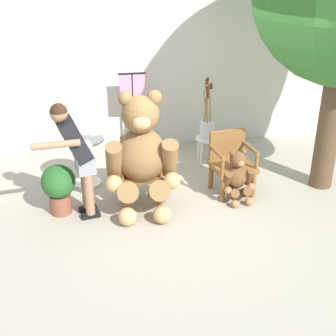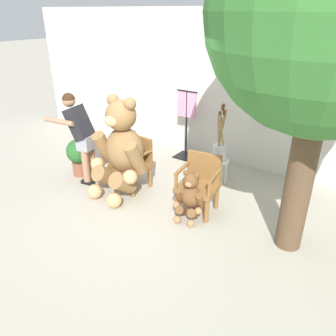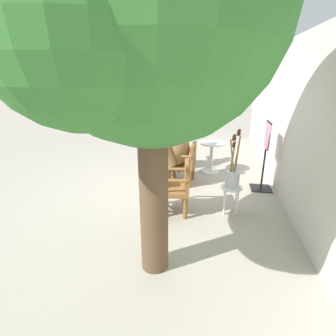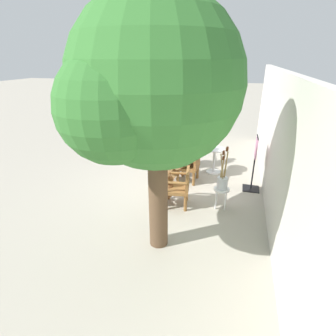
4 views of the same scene
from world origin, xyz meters
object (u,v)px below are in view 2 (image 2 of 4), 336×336
white_stool (219,165)px  teddy_bear_small (190,196)px  clothing_display_stand (186,123)px  brush_bucket (220,148)px  round_side_table (122,143)px  person_visitor (81,132)px  teddy_bear_large (121,148)px  wooden_chair_right (199,182)px  potted_plant (79,154)px  wooden_chair_left (133,161)px

white_stool → teddy_bear_small: bearing=-82.8°
clothing_display_stand → teddy_bear_small: bearing=-56.4°
teddy_bear_small → brush_bucket: (-0.15, 1.17, 0.30)m
round_side_table → white_stool: bearing=10.8°
person_visitor → teddy_bear_large: bearing=5.5°
wooden_chair_right → person_visitor: person_visitor is taller
round_side_table → potted_plant: bearing=-114.9°
wooden_chair_left → white_stool: (1.13, 0.89, -0.11)m
wooden_chair_left → wooden_chair_right: bearing=-0.0°
wooden_chair_right → person_visitor: size_ratio=0.56×
brush_bucket → clothing_display_stand: 1.27m
wooden_chair_right → potted_plant: (-2.36, -0.22, -0.07)m
white_stool → wooden_chair_left: bearing=-141.8°
teddy_bear_small → white_stool: size_ratio=1.61×
white_stool → brush_bucket: size_ratio=0.49×
wooden_chair_left → potted_plant: size_ratio=1.26×
teddy_bear_large → teddy_bear_small: teddy_bear_large is taller
teddy_bear_large → brush_bucket: size_ratio=1.69×
potted_plant → teddy_bear_large: bearing=-2.4°
wooden_chair_left → teddy_bear_small: size_ratio=1.16×
wooden_chair_left → wooden_chair_right: (1.27, -0.00, 0.00)m
brush_bucket → clothing_display_stand: bearing=148.2°
white_stool → brush_bucket: (-0.00, 0.00, 0.31)m
brush_bucket → round_side_table: (-1.87, -0.36, -0.22)m
teddy_bear_small → round_side_table: teddy_bear_small is taller
round_side_table → clothing_display_stand: (0.79, 1.02, 0.27)m
clothing_display_stand → teddy_bear_large: bearing=-92.1°
potted_plant → clothing_display_stand: clothing_display_stand is taller
round_side_table → wooden_chair_left: bearing=-36.2°
wooden_chair_right → teddy_bear_large: teddy_bear_large is taller
clothing_display_stand → person_visitor: bearing=-114.8°
brush_bucket → clothing_display_stand: (-1.07, 0.67, 0.05)m
teddy_bear_large → teddy_bear_small: size_ratio=2.16×
teddy_bear_large → potted_plant: 1.15m
wooden_chair_left → teddy_bear_large: bearing=-91.8°
wooden_chair_right → white_stool: bearing=98.6°
teddy_bear_small → clothing_display_stand: 2.24m
teddy_bear_small → brush_bucket: brush_bucket is taller
brush_bucket → potted_plant: brush_bucket is taller
wooden_chair_right → clothing_display_stand: 1.99m
wooden_chair_left → wooden_chair_right: same height
wooden_chair_left → brush_bucket: (1.13, 0.89, 0.20)m
teddy_bear_large → person_visitor: 0.83m
person_visitor → white_stool: 2.38m
person_visitor → brush_bucket: (1.95, 1.24, -0.25)m
white_stool → clothing_display_stand: (-1.08, 0.67, 0.36)m
wooden_chair_left → white_stool: 1.45m
teddy_bear_small → wooden_chair_left: bearing=167.6°
person_visitor → brush_bucket: person_visitor is taller
wooden_chair_right → white_stool: 0.91m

